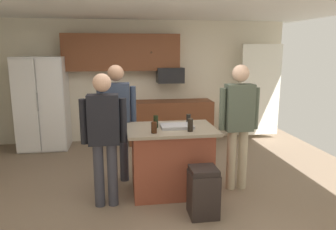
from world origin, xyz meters
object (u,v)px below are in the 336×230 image
object	(u,v)px
kitchen_island	(171,160)
person_host_foreground	(117,115)
glass_short_whisky	(154,128)
trash_bin	(203,192)
person_guest_left	(239,118)
person_guest_right	(104,132)
glass_pilsner	(189,119)
microwave_over_range	(170,75)
tumbler_amber	(190,125)
serving_tray	(177,126)
refrigerator	(43,103)
glass_dark_ale	(156,121)

from	to	relation	value
kitchen_island	person_host_foreground	bearing A→B (deg)	145.86
glass_short_whisky	trash_bin	size ratio (longest dim) A/B	0.24
person_guest_left	glass_short_whisky	distance (m)	1.23
kitchen_island	trash_bin	bearing A→B (deg)	-68.66
person_guest_right	glass_pilsner	world-z (taller)	person_guest_right
trash_bin	microwave_over_range	bearing A→B (deg)	88.33
person_guest_left	glass_pilsner	size ratio (longest dim) A/B	13.37
person_guest_left	tumbler_amber	bearing A→B (deg)	17.23
person_guest_right	glass_short_whisky	world-z (taller)	person_guest_right
glass_short_whisky	trash_bin	distance (m)	1.00
person_guest_right	glass_pilsner	bearing A→B (deg)	5.84
glass_pilsner	serving_tray	distance (m)	0.32
refrigerator	serving_tray	xyz separation A→B (m)	(2.30, -2.41, 0.03)
microwave_over_range	glass_dark_ale	size ratio (longest dim) A/B	3.31
person_host_foreground	glass_dark_ale	size ratio (longest dim) A/B	10.46
glass_dark_ale	kitchen_island	bearing A→B (deg)	-10.49
glass_pilsner	trash_bin	world-z (taller)	glass_pilsner
person_host_foreground	tumbler_amber	distance (m)	1.20
glass_dark_ale	refrigerator	bearing A→B (deg)	130.56
microwave_over_range	glass_short_whisky	bearing A→B (deg)	-102.92
microwave_over_range	glass_short_whisky	distance (m)	2.88
person_guest_right	glass_dark_ale	world-z (taller)	person_guest_right
person_host_foreground	serving_tray	distance (m)	0.96
person_guest_left	glass_pilsner	xyz separation A→B (m)	(-0.66, 0.26, -0.04)
microwave_over_range	glass_pilsner	size ratio (longest dim) A/B	4.20
microwave_over_range	glass_pilsner	distance (m)	2.33
refrigerator	person_guest_left	distance (m)	4.00
glass_short_whisky	kitchen_island	bearing A→B (deg)	44.04
glass_dark_ale	tumbler_amber	bearing A→B (deg)	-32.75
person_guest_right	person_guest_left	size ratio (longest dim) A/B	0.95
person_host_foreground	trash_bin	distance (m)	1.74
serving_tray	person_host_foreground	bearing A→B (deg)	147.82
person_guest_right	tumbler_amber	world-z (taller)	person_guest_right
microwave_over_range	tumbler_amber	world-z (taller)	microwave_over_range
glass_pilsner	tumbler_amber	distance (m)	0.47
microwave_over_range	person_guest_left	size ratio (longest dim) A/B	0.31
person_guest_left	glass_dark_ale	bearing A→B (deg)	-1.59
refrigerator	glass_dark_ale	distance (m)	3.11
person_host_foreground	glass_dark_ale	distance (m)	0.70
person_guest_right	trash_bin	size ratio (longest dim) A/B	2.79
glass_short_whisky	person_guest_left	bearing A→B (deg)	10.56
tumbler_amber	microwave_over_range	bearing A→B (deg)	86.70
person_host_foreground	tumbler_amber	xyz separation A→B (m)	(0.95, -0.73, -0.01)
refrigerator	tumbler_amber	bearing A→B (deg)	-47.14
person_guest_left	person_host_foreground	distance (m)	1.76
microwave_over_range	kitchen_island	size ratio (longest dim) A/B	0.47
kitchen_island	tumbler_amber	size ratio (longest dim) A/B	7.18
tumbler_amber	trash_bin	world-z (taller)	tumbler_amber
kitchen_island	glass_pilsner	world-z (taller)	glass_pilsner
glass_short_whisky	glass_dark_ale	distance (m)	0.30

